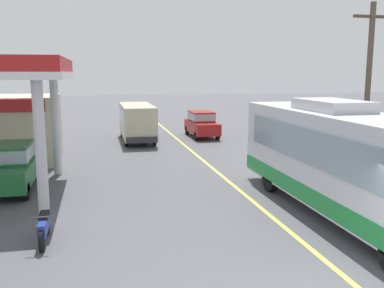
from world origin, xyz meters
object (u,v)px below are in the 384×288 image
(pedestrian_near_pump, at_px, (21,165))
(car_trailing_behind_bus, at_px, (202,123))
(coach_bus_main, at_px, (346,164))
(car_at_pump, at_px, (11,164))
(motorcycle_parked_forecourt, at_px, (44,227))
(minibus_opposing_lane, at_px, (137,119))

(pedestrian_near_pump, bearing_deg, car_trailing_behind_bus, 48.31)
(coach_bus_main, relative_size, pedestrian_near_pump, 6.65)
(car_at_pump, distance_m, motorcycle_parked_forecourt, 6.14)
(coach_bus_main, relative_size, motorcycle_parked_forecourt, 6.13)
(coach_bus_main, height_order, car_at_pump, coach_bus_main)
(car_at_pump, bearing_deg, coach_bus_main, -27.66)
(car_at_pump, xyz_separation_m, car_trailing_behind_bus, (10.65, 11.80, 0.00))
(pedestrian_near_pump, bearing_deg, motorcycle_parked_forecourt, -75.70)
(minibus_opposing_lane, height_order, motorcycle_parked_forecourt, minibus_opposing_lane)
(car_at_pump, distance_m, pedestrian_near_pump, 0.39)
(car_at_pump, xyz_separation_m, pedestrian_near_pump, (0.33, 0.20, -0.08))
(coach_bus_main, distance_m, pedestrian_near_pump, 12.24)
(minibus_opposing_lane, distance_m, pedestrian_near_pump, 12.14)
(car_at_pump, relative_size, minibus_opposing_lane, 0.69)
(motorcycle_parked_forecourt, bearing_deg, coach_bus_main, 0.39)
(coach_bus_main, distance_m, car_at_pump, 12.42)
(minibus_opposing_lane, bearing_deg, pedestrian_near_pump, -117.71)
(minibus_opposing_lane, distance_m, motorcycle_parked_forecourt, 17.28)
(car_at_pump, relative_size, car_trailing_behind_bus, 1.00)
(car_trailing_behind_bus, bearing_deg, coach_bus_main, -88.93)
(pedestrian_near_pump, height_order, car_trailing_behind_bus, car_trailing_behind_bus)
(coach_bus_main, bearing_deg, car_trailing_behind_bus, 91.07)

